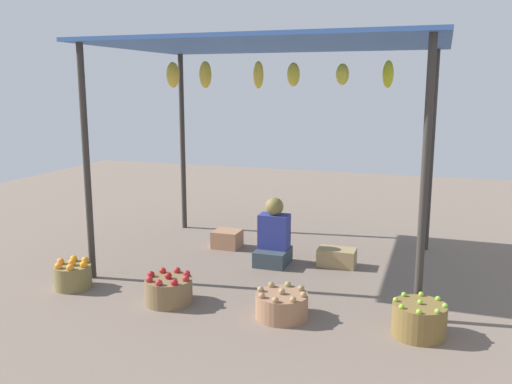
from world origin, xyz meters
name	(u,v)px	position (x,y,z in m)	size (l,w,h in m)	color
ground_plane	(272,262)	(0.00, 0.00, 0.00)	(14.00, 14.00, 0.00)	#79675A
market_stall_structure	(273,59)	(-0.01, 0.00, 2.32)	(3.66, 2.53, 2.50)	#38332D
vendor_person	(274,239)	(0.02, -0.03, 0.30)	(0.36, 0.44, 0.78)	#36414A
basket_oranges	(73,275)	(-1.69, -1.44, 0.13)	(0.37, 0.37, 0.31)	olive
basket_red_apples	(169,290)	(-0.58, -1.48, 0.13)	(0.45, 0.45, 0.30)	olive
basket_potatoes	(282,305)	(0.53, -1.45, 0.11)	(0.47, 0.47, 0.27)	#9D6F50
basket_limes	(419,319)	(1.71, -1.44, 0.14)	(0.44, 0.44, 0.31)	olive
wooden_crate_near_vendor	(337,257)	(0.74, 0.11, 0.10)	(0.43, 0.26, 0.20)	#A08559
wooden_crate_stacked_rear	(227,239)	(-0.73, 0.39, 0.11)	(0.34, 0.31, 0.22)	#A97653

